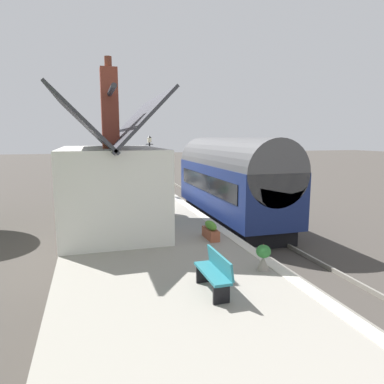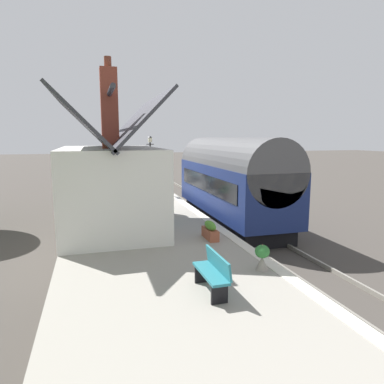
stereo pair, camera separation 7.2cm
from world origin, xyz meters
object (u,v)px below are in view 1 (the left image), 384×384
station_building (111,184)px  planter_edge_far (146,188)px  train (231,180)px  planter_bench_right (90,175)px  planter_by_door (263,257)px  lamp_post_platform (150,151)px  bench_near_building (215,271)px  planter_bench_left (117,185)px  planter_edge_near (160,195)px  bench_mid_platform (129,177)px  planter_corner_building (211,230)px  station_sign_board (164,176)px  bench_by_lamp (135,184)px

station_building → planter_edge_far: 7.03m
train → planter_bench_right: train is taller
planter_by_door → train: bearing=-17.1°
lamp_post_platform → planter_by_door: bearing=-179.3°
planter_edge_far → train: bearing=-137.1°
planter_by_door → planter_bench_right: (20.92, 4.21, 0.06)m
station_building → bench_near_building: 6.79m
train → planter_by_door: size_ratio=13.15×
train → planter_bench_left: train is taller
planter_edge_near → lamp_post_platform: size_ratio=0.22×
bench_mid_platform → planter_corner_building: (-15.29, -1.04, -0.19)m
station_building → planter_by_door: (-5.58, -3.45, -1.33)m
bench_mid_platform → planter_corner_building: 15.32m
lamp_post_platform → station_sign_board: (-4.25, -0.08, -1.27)m
planter_corner_building → lamp_post_platform: lamp_post_platform is taller
bench_mid_platform → station_sign_board: 6.70m
bench_near_building → planter_bench_right: (21.78, 2.56, -0.06)m
bench_by_lamp → planter_corner_building: 11.33m
planter_bench_right → train: bearing=-152.2°
train → planter_bench_left: size_ratio=11.62×
bench_near_building → planter_corner_building: bench_near_building is taller
bench_near_building → planter_bench_right: bearing=6.7°
planter_corner_building → station_sign_board: (8.75, -0.23, 0.90)m
station_building → bench_by_lamp: 9.05m
planter_edge_far → planter_corner_building: planter_edge_far is taller
planter_bench_right → bench_near_building: bearing=-173.3°
planter_by_door → station_building: bearing=31.7°
planter_by_door → station_sign_board: (11.79, 0.12, 0.83)m
bench_near_building → station_building: bearing=15.6°
station_sign_board → station_building: bearing=151.8°
station_building → planter_edge_near: (4.48, -2.74, -1.26)m
train → station_building: (-2.60, 5.97, 0.39)m
planter_by_door → lamp_post_platform: lamp_post_platform is taller
planter_edge_far → planter_bench_left: (2.30, 1.44, -0.04)m
bench_near_building → planter_corner_building: 4.11m
bench_near_building → planter_by_door: bench_near_building is taller
planter_bench_right → planter_edge_far: planter_edge_far is taller
station_building → planter_bench_right: (15.34, 0.76, -1.26)m
bench_mid_platform → train: bearing=-158.9°
station_building → planter_corner_building: station_building is taller
planter_corner_building → planter_by_door: bearing=-173.3°
bench_mid_platform → lamp_post_platform: 3.25m
train → bench_by_lamp: (6.14, 3.96, -0.82)m
planter_bench_left → planter_corner_building: planter_bench_left is taller
train → bench_mid_platform: size_ratio=6.66×
planter_bench_right → planter_edge_near: (-10.85, -3.50, 0.00)m
planter_bench_right → planter_edge_near: bearing=-162.1°
bench_near_building → planter_corner_building: size_ratio=1.48×
station_building → planter_corner_building: bearing=-129.3°
bench_by_lamp → planter_edge_near: (-4.26, -0.74, -0.06)m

